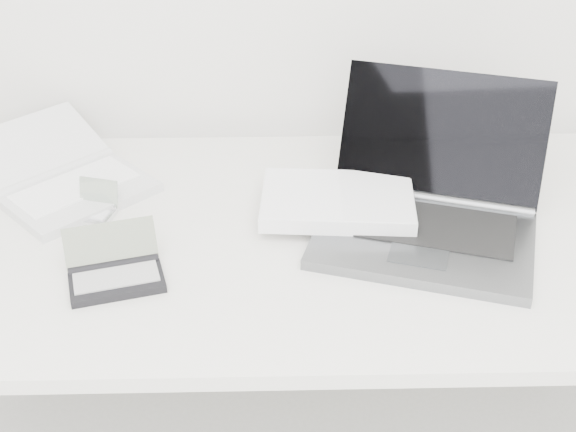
{
  "coord_description": "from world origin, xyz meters",
  "views": [
    {
      "loc": [
        -0.06,
        0.25,
        1.6
      ],
      "look_at": [
        -0.03,
        1.51,
        0.79
      ],
      "focal_mm": 50.0,
      "sensor_mm": 36.0,
      "label": 1
    }
  ],
  "objects_px": {
    "laptop_large": "(398,206)",
    "palmtop_charcoal": "(115,272)",
    "netbook_open_white": "(66,180)",
    "desk": "(303,250)"
  },
  "relations": [
    {
      "from": "desk",
      "to": "netbook_open_white",
      "type": "xyz_separation_m",
      "value": [
        -0.49,
        0.17,
        0.07
      ]
    },
    {
      "from": "laptop_large",
      "to": "palmtop_charcoal",
      "type": "relative_size",
      "value": 3.03
    },
    {
      "from": "laptop_large",
      "to": "palmtop_charcoal",
      "type": "height_order",
      "value": "laptop_large"
    },
    {
      "from": "desk",
      "to": "laptop_large",
      "type": "relative_size",
      "value": 2.74
    },
    {
      "from": "laptop_large",
      "to": "netbook_open_white",
      "type": "distance_m",
      "value": 0.7
    },
    {
      "from": "desk",
      "to": "netbook_open_white",
      "type": "bearing_deg",
      "value": 161.0
    },
    {
      "from": "desk",
      "to": "palmtop_charcoal",
      "type": "distance_m",
      "value": 0.38
    },
    {
      "from": "desk",
      "to": "palmtop_charcoal",
      "type": "xyz_separation_m",
      "value": [
        -0.34,
        -0.15,
        0.06
      ]
    },
    {
      "from": "netbook_open_white",
      "to": "desk",
      "type": "bearing_deg",
      "value": -61.74
    },
    {
      "from": "laptop_large",
      "to": "desk",
      "type": "bearing_deg",
      "value": -157.22
    }
  ]
}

